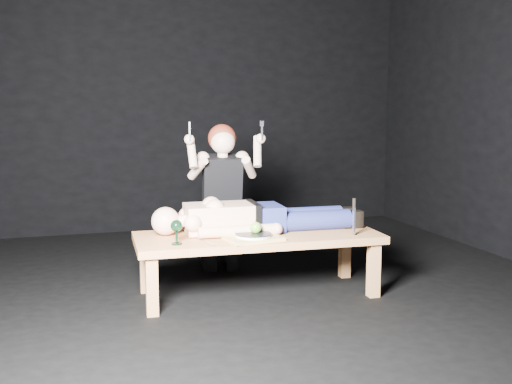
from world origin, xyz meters
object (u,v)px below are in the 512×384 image
table (258,264)px  serving_tray (253,238)px  carving_knife (354,217)px  kneeling_woman (221,197)px  lying_man (261,213)px  goblet (177,232)px

table → serving_tray: bearing=-115.3°
table → carving_knife: carving_knife is taller
kneeling_woman → carving_knife: bearing=-44.2°
lying_man → serving_tray: 0.34m
table → goblet: bearing=-163.6°
lying_man → carving_knife: size_ratio=6.44×
kneeling_woman → lying_man: bearing=-67.1°
table → serving_tray: size_ratio=4.73×
table → kneeling_woman: (-0.10, 0.67, 0.40)m
kneeling_woman → serving_tray: (0.01, -0.84, -0.17)m
carving_knife → lying_man: bearing=151.0°
table → lying_man: bearing=65.7°
lying_man → table: bearing=-114.3°
lying_man → goblet: bearing=-155.9°
table → lying_man: lying_man is taller
lying_man → goblet: lying_man is taller
kneeling_woman → carving_knife: 1.18m
serving_tray → goblet: size_ratio=2.23×
lying_man → goblet: (-0.68, -0.27, -0.05)m
lying_man → carving_knife: bearing=-29.0°
lying_man → serving_tray: (-0.15, -0.28, -0.12)m
table → serving_tray: 0.30m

